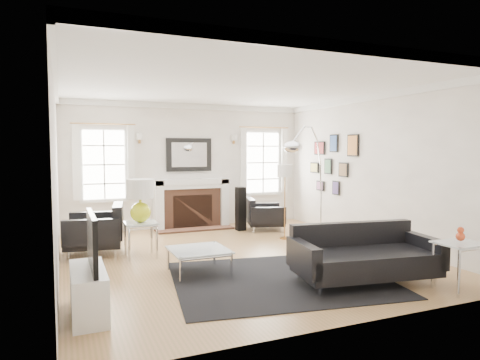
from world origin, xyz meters
name	(u,v)px	position (x,y,z in m)	size (l,w,h in m)	color
floor	(239,256)	(0.00, 0.00, 0.00)	(6.00, 6.00, 0.00)	#9E7842
back_wall	(189,166)	(0.00, 3.00, 1.40)	(5.50, 0.04, 2.80)	white
front_wall	(356,187)	(0.00, -3.00, 1.40)	(5.50, 0.04, 2.80)	white
left_wall	(56,176)	(-2.75, 0.00, 1.40)	(0.04, 6.00, 2.80)	white
right_wall	(374,169)	(2.75, 0.00, 1.40)	(0.04, 6.00, 2.80)	white
ceiling	(239,85)	(0.00, 0.00, 2.80)	(5.50, 6.00, 0.02)	white
crown_molding	(239,89)	(0.00, 0.00, 2.74)	(5.50, 6.00, 0.12)	white
fireplace	(191,204)	(0.00, 2.79, 0.54)	(1.70, 0.69, 1.11)	white
mantel_mirror	(189,155)	(0.00, 2.95, 1.65)	(1.05, 0.07, 0.75)	black
window_left	(104,164)	(-1.85, 2.95, 1.46)	(1.24, 0.15, 1.62)	white
window_right	(263,162)	(1.85, 2.95, 1.46)	(1.24, 0.15, 1.62)	white
gallery_wall	(332,160)	(2.72, 1.30, 1.53)	(0.04, 1.73, 1.29)	black
tv_unit	(89,285)	(-2.44, -1.70, 0.33)	(0.35, 1.00, 1.09)	white
area_rug	(280,279)	(0.03, -1.38, 0.01)	(2.85, 2.37, 0.01)	black
sofa	(363,257)	(1.01, -1.89, 0.34)	(2.01, 1.15, 0.62)	black
armchair_left	(98,231)	(-2.13, 1.12, 0.38)	(1.06, 1.14, 0.69)	black
armchair_right	(263,215)	(1.38, 1.96, 0.32)	(0.97, 1.04, 0.58)	black
coffee_table	(199,251)	(-0.91, -0.69, 0.32)	(0.80, 0.80, 0.36)	silver
side_table_left	(141,229)	(-1.50, 0.61, 0.46)	(0.52, 0.52, 0.57)	silver
nesting_table	(460,252)	(1.88, -2.65, 0.49)	(0.55, 0.47, 0.61)	silver
gourd_lamp	(140,198)	(-1.50, 0.61, 0.98)	(0.45, 0.45, 0.71)	#D4E31C
orange_vase	(460,235)	(1.88, -2.65, 0.71)	(0.11, 0.11, 0.18)	#BC3B18
arc_floor_lamp	(308,178)	(1.53, 0.35, 1.24)	(1.61, 1.49, 2.29)	white
stick_floor_lamp	(285,175)	(1.37, 0.94, 1.28)	(0.30, 0.30, 1.47)	#BB8441
speaker_tower	(241,209)	(0.92, 2.12, 0.47)	(0.19, 0.19, 0.95)	black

